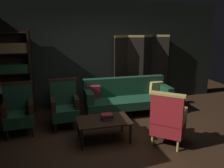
% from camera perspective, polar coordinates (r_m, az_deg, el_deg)
% --- Properties ---
extents(ground_plane, '(10.00, 10.00, 0.00)m').
position_cam_1_polar(ground_plane, '(4.51, 2.60, -14.30)').
color(ground_plane, black).
extents(back_wall, '(7.20, 0.10, 2.80)m').
position_cam_1_polar(back_wall, '(6.38, -3.71, 7.50)').
color(back_wall, black).
rests_on(back_wall, ground_plane).
extents(folding_screen, '(1.69, 0.33, 1.90)m').
position_cam_1_polar(folding_screen, '(6.65, 7.27, 4.08)').
color(folding_screen, black).
rests_on(folding_screen, ground_plane).
extents(bookshelf, '(0.90, 0.32, 2.05)m').
position_cam_1_polar(bookshelf, '(6.14, -23.32, 3.06)').
color(bookshelf, black).
rests_on(bookshelf, ground_plane).
extents(velvet_couch, '(2.12, 0.78, 0.88)m').
position_cam_1_polar(velvet_couch, '(5.76, 3.70, -2.91)').
color(velvet_couch, black).
rests_on(velvet_couch, ground_plane).
extents(coffee_table, '(1.00, 0.64, 0.42)m').
position_cam_1_polar(coffee_table, '(4.44, -2.10, -9.38)').
color(coffee_table, black).
rests_on(coffee_table, ground_plane).
extents(armchair_gilt_accent, '(0.81, 0.81, 1.04)m').
position_cam_1_polar(armchair_gilt_accent, '(4.35, 13.77, -8.66)').
color(armchair_gilt_accent, tan).
rests_on(armchair_gilt_accent, ground_plane).
extents(armchair_wing_left, '(0.63, 0.62, 1.04)m').
position_cam_1_polar(armchair_wing_left, '(5.06, -22.09, -6.02)').
color(armchair_wing_left, black).
rests_on(armchair_wing_left, ground_plane).
extents(armchair_wing_right, '(0.61, 0.60, 1.04)m').
position_cam_1_polar(armchair_wing_right, '(5.08, -11.71, -5.12)').
color(armchair_wing_right, black).
rests_on(armchair_wing_right, ground_plane).
extents(potted_plant, '(0.51, 0.51, 0.81)m').
position_cam_1_polar(potted_plant, '(6.01, -12.01, -2.32)').
color(potted_plant, brown).
rests_on(potted_plant, ground_plane).
extents(book_green_cloth, '(0.22, 0.19, 0.04)m').
position_cam_1_polar(book_green_cloth, '(4.41, -1.26, -8.57)').
color(book_green_cloth, '#1E4C28').
rests_on(book_green_cloth, coffee_table).
extents(book_navy_cloth, '(0.24, 0.15, 0.03)m').
position_cam_1_polar(book_navy_cloth, '(4.39, -1.27, -8.10)').
color(book_navy_cloth, navy).
rests_on(book_navy_cloth, book_green_cloth).
extents(book_red_leather, '(0.22, 0.17, 0.04)m').
position_cam_1_polar(book_red_leather, '(4.38, -1.27, -7.67)').
color(book_red_leather, maroon).
rests_on(book_red_leather, book_navy_cloth).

